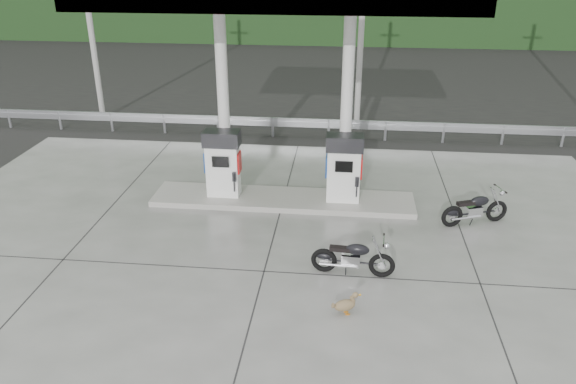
# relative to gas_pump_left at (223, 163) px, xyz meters

# --- Properties ---
(ground) EXTENTS (160.00, 160.00, 0.00)m
(ground) POSITION_rel_gas_pump_left_xyz_m (1.60, -2.50, -1.07)
(ground) COLOR black
(ground) RESTS_ON ground
(forecourt_apron) EXTENTS (18.00, 14.00, 0.02)m
(forecourt_apron) POSITION_rel_gas_pump_left_xyz_m (1.60, -2.50, -1.06)
(forecourt_apron) COLOR slate
(forecourt_apron) RESTS_ON ground
(pump_island) EXTENTS (7.00, 1.40, 0.15)m
(pump_island) POSITION_rel_gas_pump_left_xyz_m (1.60, 0.00, -0.98)
(pump_island) COLOR gray
(pump_island) RESTS_ON forecourt_apron
(gas_pump_left) EXTENTS (0.95, 0.55, 1.80)m
(gas_pump_left) POSITION_rel_gas_pump_left_xyz_m (0.00, 0.00, 0.00)
(gas_pump_left) COLOR white
(gas_pump_left) RESTS_ON pump_island
(gas_pump_right) EXTENTS (0.95, 0.55, 1.80)m
(gas_pump_right) POSITION_rel_gas_pump_left_xyz_m (3.20, 0.00, 0.00)
(gas_pump_right) COLOR white
(gas_pump_right) RESTS_ON pump_island
(canopy_column_left) EXTENTS (0.30, 0.30, 5.00)m
(canopy_column_left) POSITION_rel_gas_pump_left_xyz_m (0.00, 0.40, 1.60)
(canopy_column_left) COLOR white
(canopy_column_left) RESTS_ON pump_island
(canopy_column_right) EXTENTS (0.30, 0.30, 5.00)m
(canopy_column_right) POSITION_rel_gas_pump_left_xyz_m (3.20, 0.40, 1.60)
(canopy_column_right) COLOR white
(canopy_column_right) RESTS_ON pump_island
(guardrail) EXTENTS (26.00, 0.16, 1.42)m
(guardrail) POSITION_rel_gas_pump_left_xyz_m (1.60, 5.50, -0.36)
(guardrail) COLOR #95979C
(guardrail) RESTS_ON ground
(road) EXTENTS (60.00, 7.00, 0.01)m
(road) POSITION_rel_gas_pump_left_xyz_m (1.60, 9.00, -1.07)
(road) COLOR black
(road) RESTS_ON ground
(utility_pole_a) EXTENTS (0.22, 0.22, 8.00)m
(utility_pole_a) POSITION_rel_gas_pump_left_xyz_m (-6.40, 7.00, 2.93)
(utility_pole_a) COLOR gray
(utility_pole_a) RESTS_ON ground
(utility_pole_b) EXTENTS (0.22, 0.22, 8.00)m
(utility_pole_b) POSITION_rel_gas_pump_left_xyz_m (3.60, 7.00, 2.93)
(utility_pole_b) COLOR gray
(utility_pole_b) RESTS_ON ground
(motorcycle_left) EXTENTS (1.68, 0.63, 0.78)m
(motorcycle_left) POSITION_rel_gas_pump_left_xyz_m (3.47, -3.39, -0.66)
(motorcycle_left) COLOR black
(motorcycle_left) RESTS_ON forecourt_apron
(motorcycle_right) EXTENTS (1.75, 1.07, 0.79)m
(motorcycle_right) POSITION_rel_gas_pump_left_xyz_m (6.47, -0.75, -0.65)
(motorcycle_right) COLOR black
(motorcycle_right) RESTS_ON forecourt_apron
(duck) EXTENTS (0.53, 0.34, 0.37)m
(duck) POSITION_rel_gas_pump_left_xyz_m (3.33, -4.81, -0.86)
(duck) COLOR brown
(duck) RESTS_ON forecourt_apron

